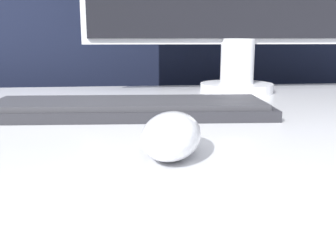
{
  "coord_description": "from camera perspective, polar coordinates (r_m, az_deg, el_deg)",
  "views": [
    {
      "loc": [
        -0.01,
        -0.53,
        0.84
      ],
      "look_at": [
        0.03,
        -0.12,
        0.74
      ],
      "focal_mm": 42.0,
      "sensor_mm": 36.0,
      "label": 1
    }
  ],
  "objects": [
    {
      "name": "partition_panel",
      "position": [
        1.13,
        -5.54,
        5.18
      ],
      "size": [
        5.0,
        0.03,
        1.38
      ],
      "color": "black",
      "rests_on": "ground_plane"
    },
    {
      "name": "computer_mouse_near",
      "position": [
        0.39,
        0.51,
        -1.34
      ],
      "size": [
        0.08,
        0.12,
        0.05
      ],
      "rotation": [
        0.0,
        0.0,
        -0.26
      ],
      "color": "white",
      "rests_on": "desk"
    },
    {
      "name": "keyboard",
      "position": [
        0.61,
        -5.66,
        2.61
      ],
      "size": [
        0.45,
        0.16,
        0.02
      ],
      "rotation": [
        0.0,
        0.0,
        -0.06
      ],
      "color": "#28282D",
      "rests_on": "desk"
    }
  ]
}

